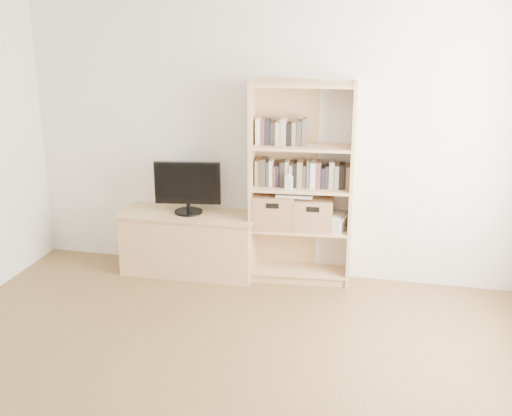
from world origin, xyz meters
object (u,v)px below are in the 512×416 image
(tv_stand, at_px, (190,244))
(basket_right, at_px, (313,213))
(television, at_px, (188,188))
(basket_left, at_px, (274,210))
(laptop, at_px, (295,194))
(bookshelf, at_px, (301,185))
(baby_monitor, at_px, (289,183))

(tv_stand, xyz_separation_m, basket_right, (1.12, 0.07, 0.36))
(basket_right, bearing_deg, tv_stand, 176.13)
(tv_stand, bearing_deg, television, 0.00)
(television, distance_m, basket_left, 0.80)
(television, relative_size, laptop, 1.88)
(bookshelf, height_order, basket_left, bookshelf)
(television, xyz_separation_m, basket_left, (0.78, 0.04, -0.17))
(baby_monitor, bearing_deg, basket_left, 159.99)
(television, xyz_separation_m, laptop, (0.97, 0.05, -0.01))
(bookshelf, bearing_deg, basket_right, -2.60)
(baby_monitor, relative_size, basket_right, 0.34)
(tv_stand, height_order, television, television)
(bookshelf, bearing_deg, basket_left, -178.81)
(laptop, bearing_deg, tv_stand, 179.77)
(baby_monitor, xyz_separation_m, laptop, (0.04, 0.09, -0.12))
(television, bearing_deg, tv_stand, 0.00)
(basket_left, bearing_deg, tv_stand, 175.68)
(television, bearing_deg, baby_monitor, -11.60)
(basket_left, distance_m, basket_right, 0.35)
(television, bearing_deg, laptop, -5.93)
(basket_left, relative_size, laptop, 1.15)
(bookshelf, distance_m, basket_left, 0.34)
(bookshelf, distance_m, television, 1.02)
(television, height_order, basket_left, television)
(bookshelf, xyz_separation_m, basket_left, (-0.24, -0.03, -0.25))
(tv_stand, distance_m, basket_right, 1.18)
(tv_stand, height_order, basket_right, basket_right)
(bookshelf, relative_size, basket_left, 4.90)
(baby_monitor, xyz_separation_m, basket_left, (-0.15, 0.08, -0.28))
(bookshelf, relative_size, laptop, 5.64)
(tv_stand, distance_m, basket_left, 0.86)
(tv_stand, xyz_separation_m, television, (0.00, 0.00, 0.54))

